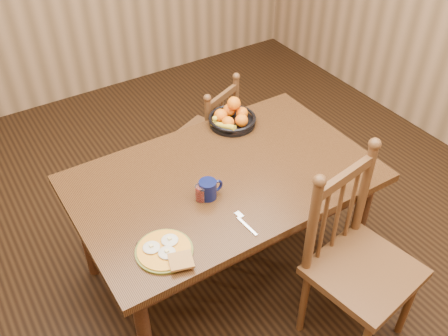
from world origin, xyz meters
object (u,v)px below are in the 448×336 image
fruit_bowl (232,118)px  dining_table (224,187)px  chair_far (207,137)px  coffee_mug (209,189)px  breakfast_plate (165,251)px  chair_near (358,263)px

fruit_bowl → dining_table: bearing=-128.1°
chair_far → coffee_mug: (-0.48, -0.84, 0.38)m
chair_far → fruit_bowl: fruit_bowl is taller
chair_far → breakfast_plate: size_ratio=2.90×
dining_table → fruit_bowl: (0.30, 0.38, 0.13)m
dining_table → fruit_bowl: 0.50m
coffee_mug → chair_far: bearing=60.2°
chair_far → coffee_mug: size_ratio=6.54×
breakfast_plate → coffee_mug: (0.36, 0.21, 0.04)m
dining_table → chair_near: (0.34, -0.71, -0.14)m
breakfast_plate → coffee_mug: coffee_mug is taller
chair_near → fruit_bowl: chair_near is taller
coffee_mug → breakfast_plate: bearing=-149.2°
dining_table → fruit_bowl: fruit_bowl is taller
coffee_mug → fruit_bowl: fruit_bowl is taller
chair_near → coffee_mug: size_ratio=8.08×
dining_table → coffee_mug: size_ratio=12.01×
breakfast_plate → fruit_bowl: fruit_bowl is taller
dining_table → breakfast_plate: size_ratio=5.33×
dining_table → chair_near: 0.80m
dining_table → chair_far: (0.32, 0.74, -0.24)m
dining_table → coffee_mug: 0.23m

